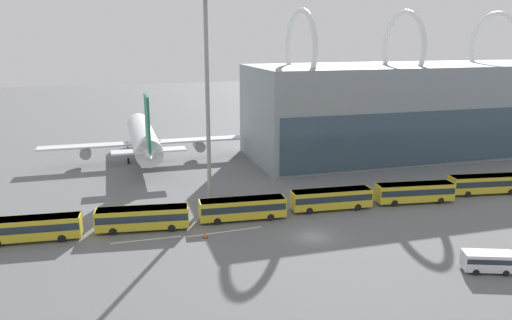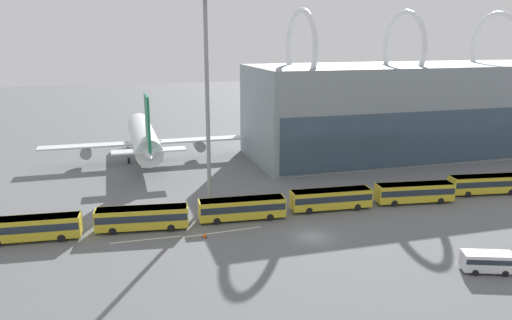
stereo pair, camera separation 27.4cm
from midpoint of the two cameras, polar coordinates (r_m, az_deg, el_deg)
The scene contains 16 objects.
ground_plane at distance 65.49m, azimuth 6.46°, elevation -8.72°, with size 440.00×440.00×0.00m, color slate.
terminal_building at distance 126.25m, azimuth 24.92°, elevation 5.80°, with size 110.92×24.33×30.48m.
airliner_at_gate_near at distance 104.43m, azimuth -12.83°, elevation 2.50°, with size 40.43×38.91×15.24m.
airliner_at_gate_far at distance 131.55m, azimuth 10.33°, elevation 5.03°, with size 30.57×34.50×15.04m.
shuttle_bus_0 at distance 69.34m, azimuth -24.43°, elevation -7.02°, with size 12.30×3.61×3.06m.
shuttle_bus_1 at distance 68.36m, azimuth -12.95°, elevation -6.37°, with size 12.37×4.18×3.06m.
shuttle_bus_2 at distance 70.26m, azimuth -1.66°, elevation -5.43°, with size 12.30×3.58×3.06m.
shuttle_bus_3 at distance 75.05m, azimuth 8.49°, elevation -4.30°, with size 12.29×3.53×3.06m.
shuttle_bus_4 at distance 81.03m, azimuth 17.58°, elevation -3.43°, with size 12.38×4.24×3.06m.
shuttle_bus_5 at distance 89.72m, azimuth 24.68°, elevation -2.40°, with size 12.39×4.33×3.06m.
service_van_crossing at distance 61.19m, azimuth 24.90°, elevation -10.36°, with size 5.83×3.92×2.23m.
floodlight_mast at distance 74.19m, azimuth -5.72°, elevation 9.24°, with size 2.49×2.49×30.91m.
lane_stripe_0 at distance 66.81m, azimuth -3.70°, elevation -8.18°, with size 10.43×0.25×0.01m, color silver.
lane_stripe_1 at distance 71.36m, azimuth -23.77°, elevation -7.92°, with size 10.36×0.25×0.01m, color silver.
lane_stripe_2 at distance 65.72m, azimuth -12.54°, elevation -8.89°, with size 8.86×0.25×0.01m, color silver.
traffic_cone_0 at distance 65.06m, azimuth -5.96°, elevation -8.49°, with size 0.63×0.63×0.80m.
Camera 1 is at (-23.99, -55.47, 25.26)m, focal length 35.00 mm.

